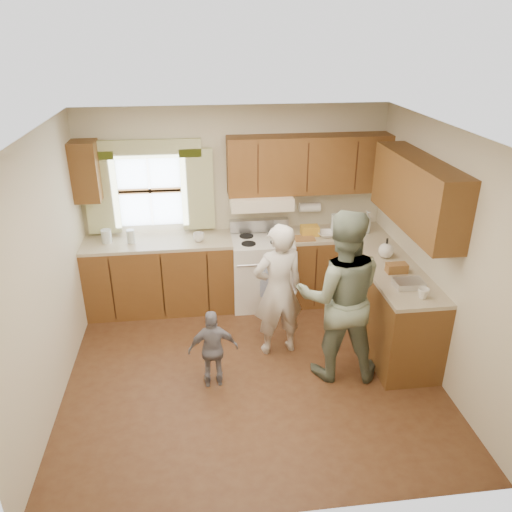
{
  "coord_description": "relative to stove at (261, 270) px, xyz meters",
  "views": [
    {
      "loc": [
        -0.48,
        -4.3,
        3.33
      ],
      "look_at": [
        0.1,
        0.4,
        1.15
      ],
      "focal_mm": 35.0,
      "sensor_mm": 36.0,
      "label": 1
    }
  ],
  "objects": [
    {
      "name": "child",
      "position": [
        -0.7,
        -1.61,
        -0.04
      ],
      "size": [
        0.5,
        0.22,
        0.85
      ],
      "primitive_type": "imported",
      "rotation": [
        0.0,
        0.0,
        3.17
      ],
      "color": "gray",
      "rests_on": "ground"
    },
    {
      "name": "woman_right",
      "position": [
        0.57,
        -1.56,
        0.44
      ],
      "size": [
        0.96,
        0.8,
        1.81
      ],
      "primitive_type": "imported",
      "rotation": [
        0.0,
        0.0,
        3.01
      ],
      "color": "#233A27",
      "rests_on": "ground"
    },
    {
      "name": "stove",
      "position": [
        0.0,
        0.0,
        0.0
      ],
      "size": [
        0.76,
        0.67,
        1.07
      ],
      "color": "silver",
      "rests_on": "ground"
    },
    {
      "name": "woman_left",
      "position": [
        0.03,
        -1.1,
        0.3
      ],
      "size": [
        0.61,
        0.45,
        1.52
      ],
      "primitive_type": "imported",
      "rotation": [
        0.0,
        0.0,
        3.3
      ],
      "color": "beige",
      "rests_on": "ground"
    },
    {
      "name": "kitchen_fixtures",
      "position": [
        0.31,
        -0.36,
        0.37
      ],
      "size": [
        3.8,
        2.25,
        2.15
      ],
      "color": "#4B2910",
      "rests_on": "ground"
    },
    {
      "name": "room",
      "position": [
        -0.3,
        -1.44,
        0.78
      ],
      "size": [
        3.8,
        3.8,
        3.8
      ],
      "color": "#472716",
      "rests_on": "ground"
    }
  ]
}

